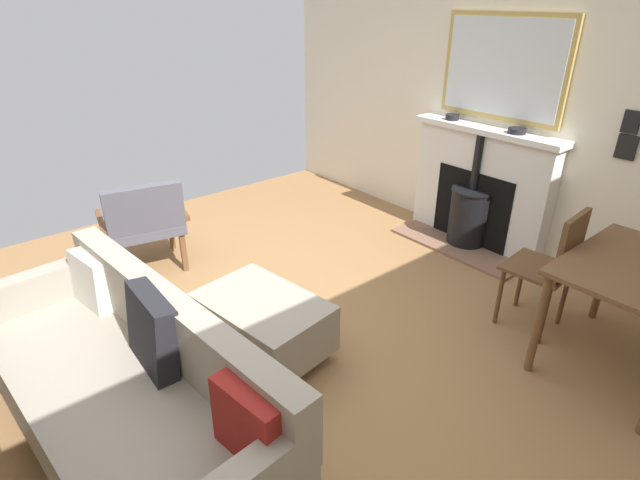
% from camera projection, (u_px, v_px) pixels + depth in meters
% --- Properties ---
extents(ground_plane, '(5.25, 5.33, 0.01)m').
position_uv_depth(ground_plane, '(253.00, 340.00, 3.41)').
color(ground_plane, olive).
extents(wall_left, '(0.12, 5.33, 2.79)m').
position_uv_depth(wall_left, '(499.00, 90.00, 4.29)').
color(wall_left, silver).
rests_on(wall_left, ground).
extents(fireplace, '(0.56, 1.41, 1.11)m').
position_uv_depth(fireplace, '(477.00, 195.00, 4.55)').
color(fireplace, brown).
rests_on(fireplace, ground).
extents(mirror_over_mantel, '(0.04, 1.14, 0.85)m').
position_uv_depth(mirror_over_mantel, '(503.00, 68.00, 4.11)').
color(mirror_over_mantel, tan).
extents(mantel_bowl_near, '(0.13, 0.13, 0.05)m').
position_uv_depth(mantel_bowl_near, '(452.00, 117.00, 4.52)').
color(mantel_bowl_near, black).
rests_on(mantel_bowl_near, fireplace).
extents(mantel_bowl_far, '(0.15, 0.15, 0.04)m').
position_uv_depth(mantel_bowl_far, '(517.00, 130.00, 4.08)').
color(mantel_bowl_far, black).
rests_on(mantel_bowl_far, fireplace).
extents(sofa, '(0.94, 2.11, 0.85)m').
position_uv_depth(sofa, '(130.00, 391.00, 2.45)').
color(sofa, '#B2B2B7').
rests_on(sofa, ground).
extents(ottoman, '(0.66, 0.90, 0.41)m').
position_uv_depth(ottoman, '(263.00, 321.00, 3.17)').
color(ottoman, '#B2B2B7').
rests_on(ottoman, ground).
extents(armchair_accent, '(0.77, 0.70, 0.82)m').
position_uv_depth(armchair_accent, '(144.00, 220.00, 4.06)').
color(armchair_accent, brown).
rests_on(armchair_accent, ground).
extents(dining_table, '(1.00, 0.76, 0.73)m').
position_uv_depth(dining_table, '(640.00, 282.00, 2.89)').
color(dining_table, brown).
rests_on(dining_table, ground).
extents(dining_chair_near_fireplace, '(0.43, 0.43, 0.91)m').
position_uv_depth(dining_chair_near_fireplace, '(553.00, 262.00, 3.28)').
color(dining_chair_near_fireplace, brown).
rests_on(dining_chair_near_fireplace, ground).
extents(photo_gallery_row, '(0.02, 0.31, 0.38)m').
position_uv_depth(photo_gallery_row, '(640.00, 132.00, 3.48)').
color(photo_gallery_row, black).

